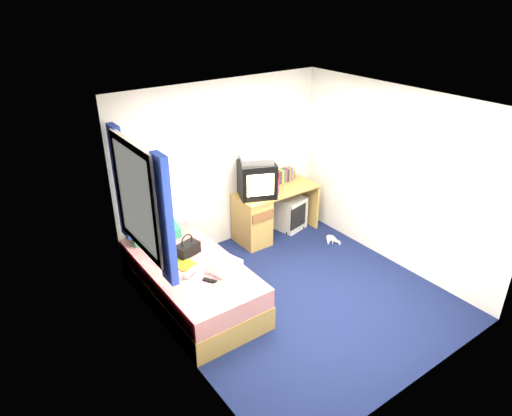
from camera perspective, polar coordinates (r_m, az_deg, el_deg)
ground at (r=5.81m, az=5.30°, el=-10.92°), size 3.40×3.40×0.00m
room_shell at (r=5.07m, az=5.97°, el=2.27°), size 3.40×3.40×3.40m
bed at (r=5.62m, az=-8.01°, el=-9.16°), size 1.01×2.00×0.54m
pillow at (r=6.07m, az=-12.52°, el=-2.90°), size 0.66×0.48×0.13m
desk at (r=6.80m, az=0.60°, el=-0.83°), size 1.30×0.55×0.75m
storage_cube at (r=7.19m, az=4.19°, el=-0.60°), size 0.49×0.49×0.52m
crt_tv at (r=6.50m, az=0.07°, el=3.67°), size 0.64×0.63×0.50m
vcr at (r=6.40m, az=0.06°, el=6.12°), size 0.54×0.49×0.09m
book_row at (r=7.05m, az=3.54°, el=4.11°), size 0.31×0.13×0.20m
picture_frame at (r=7.19m, az=4.52°, el=4.29°), size 0.03×0.12×0.14m
pink_water_bottle at (r=6.59m, az=2.56°, el=2.64°), size 0.09×0.09×0.23m
aerosol_can at (r=6.73m, az=1.10°, el=2.90°), size 0.05×0.05×0.17m
handbag at (r=5.60m, az=-8.57°, el=-5.04°), size 0.33×0.24×0.28m
towel at (r=5.27m, az=-3.92°, el=-7.26°), size 0.39×0.35×0.11m
magazine at (r=5.46m, az=-9.15°, el=-6.87°), size 0.26×0.32×0.01m
water_bottle at (r=5.24m, az=-8.21°, el=-7.95°), size 0.21×0.15×0.07m
colour_swatch_fan at (r=5.09m, az=-4.15°, el=-9.28°), size 0.22×0.07×0.01m
remote_control at (r=5.13m, az=-5.80°, el=-9.02°), size 0.13×0.16×0.02m
window_assembly at (r=5.05m, az=-14.37°, el=1.05°), size 0.11×1.42×1.40m
white_heels at (r=6.93m, az=9.55°, el=-4.10°), size 0.26×0.29×0.09m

